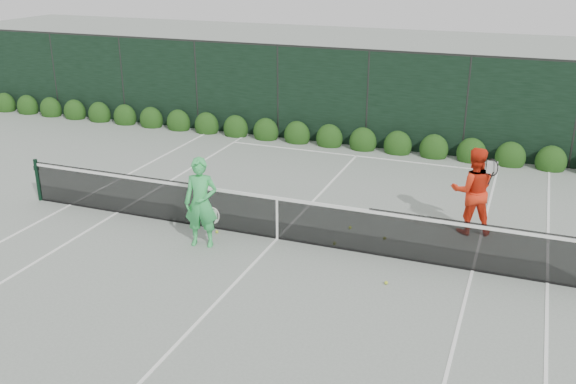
% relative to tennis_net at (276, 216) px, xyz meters
% --- Properties ---
extents(ground, '(80.00, 80.00, 0.00)m').
position_rel_tennis_net_xyz_m(ground, '(0.02, 0.00, -0.53)').
color(ground, gray).
rests_on(ground, ground).
extents(tennis_net, '(12.90, 0.10, 1.07)m').
position_rel_tennis_net_xyz_m(tennis_net, '(0.00, 0.00, 0.00)').
color(tennis_net, black).
rests_on(tennis_net, ground).
extents(player_woman, '(0.79, 0.61, 1.92)m').
position_rel_tennis_net_xyz_m(player_woman, '(-1.34, -0.84, 0.43)').
color(player_woman, '#37BD5A').
rests_on(player_woman, ground).
extents(player_man, '(1.12, 0.98, 1.95)m').
position_rel_tennis_net_xyz_m(player_man, '(3.85, 1.88, 0.45)').
color(player_man, red).
rests_on(player_man, ground).
extents(court_lines, '(11.03, 23.83, 0.01)m').
position_rel_tennis_net_xyz_m(court_lines, '(0.02, 0.00, -0.53)').
color(court_lines, white).
rests_on(court_lines, ground).
extents(windscreen_fence, '(32.00, 21.07, 3.06)m').
position_rel_tennis_net_xyz_m(windscreen_fence, '(0.02, -2.71, 0.98)').
color(windscreen_fence, black).
rests_on(windscreen_fence, ground).
extents(hedge_row, '(31.66, 0.65, 0.94)m').
position_rel_tennis_net_xyz_m(hedge_row, '(0.02, 7.15, -0.30)').
color(hedge_row, '#11370F').
rests_on(hedge_row, ground).
extents(tennis_balls, '(4.09, 2.29, 0.07)m').
position_rel_tennis_net_xyz_m(tennis_balls, '(1.23, 0.14, -0.50)').
color(tennis_balls, '#C5DC30').
rests_on(tennis_balls, ground).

